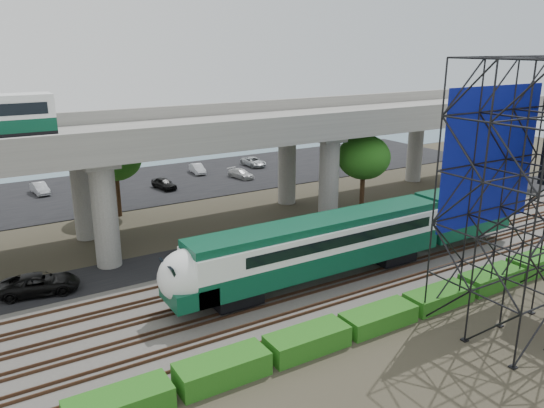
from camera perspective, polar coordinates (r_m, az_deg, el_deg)
ground at (r=34.45m, az=5.20°, el=-10.29°), size 140.00×140.00×0.00m
ballast_bed at (r=35.86m, az=3.29°, el=-8.93°), size 90.00×12.00×0.20m
service_road at (r=42.56m, az=-3.21°, el=-4.76°), size 90.00×5.00×0.08m
parking_lot at (r=63.32m, az=-13.30°, el=2.05°), size 90.00×18.00×0.08m
harbor_water at (r=84.08m, az=-18.06°, el=5.24°), size 140.00×40.00×0.03m
rail_tracks at (r=35.78m, az=3.30°, el=-8.67°), size 90.00×9.52×0.16m
commuter_train at (r=36.76m, az=7.95°, el=-3.70°), size 29.30×3.06×4.30m
overpass at (r=44.63m, az=-8.25°, el=7.02°), size 80.00×12.00×12.40m
scaffold_tower at (r=32.66m, az=26.29°, el=0.53°), size 9.36×6.36×15.00m
hedge_strip at (r=31.87m, az=11.39°, el=-11.83°), size 34.60×1.80×1.20m
trees at (r=44.14m, az=-12.18°, el=3.21°), size 40.94×16.94×7.69m
suv at (r=37.90m, az=-23.68°, el=-7.86°), size 5.22×3.20×1.35m
parked_cars at (r=62.85m, az=-13.10°, el=2.54°), size 34.75×9.14×1.25m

